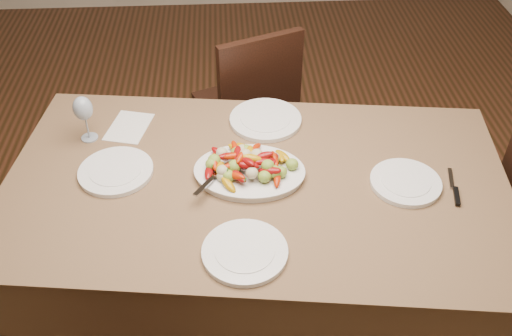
{
  "coord_description": "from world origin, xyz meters",
  "views": [
    {
      "loc": [
        0.07,
        -1.73,
        2.14
      ],
      "look_at": [
        0.17,
        -0.19,
        0.82
      ],
      "focal_mm": 40.0,
      "sensor_mm": 36.0,
      "label": 1
    }
  ],
  "objects": [
    {
      "name": "plate_near",
      "position": [
        0.11,
        -0.53,
        0.77
      ],
      "size": [
        0.28,
        0.28,
        0.02
      ],
      "primitive_type": "cylinder",
      "color": "white",
      "rests_on": "dining_table"
    },
    {
      "name": "chair_far",
      "position": [
        0.16,
        0.72,
        0.47
      ],
      "size": [
        0.55,
        0.55,
        0.95
      ],
      "primitive_type": null,
      "rotation": [
        0.0,
        0.0,
        3.53
      ],
      "color": "black",
      "rests_on": "ground"
    },
    {
      "name": "floor",
      "position": [
        0.0,
        0.0,
        0.0
      ],
      "size": [
        6.0,
        6.0,
        0.0
      ],
      "primitive_type": "plane",
      "color": "#3D2212",
      "rests_on": "ground"
    },
    {
      "name": "serving_spoon",
      "position": [
        0.08,
        -0.18,
        0.81
      ],
      "size": [
        0.27,
        0.19,
        0.03
      ],
      "primitive_type": null,
      "rotation": [
        0.0,
        0.0,
        -0.54
      ],
      "color": "#9EA0A8",
      "rests_on": "serving_platter"
    },
    {
      "name": "plate_right",
      "position": [
        0.7,
        -0.24,
        0.77
      ],
      "size": [
        0.26,
        0.26,
        0.02
      ],
      "primitive_type": "cylinder",
      "color": "white",
      "rests_on": "dining_table"
    },
    {
      "name": "roasted_vegetables",
      "position": [
        0.14,
        -0.16,
        0.83
      ],
      "size": [
        0.35,
        0.26,
        0.09
      ],
      "primitive_type": null,
      "rotation": [
        0.0,
        0.0,
        -0.13
      ],
      "color": "maroon",
      "rests_on": "serving_platter"
    },
    {
      "name": "plate_far",
      "position": [
        0.23,
        0.18,
        0.77
      ],
      "size": [
        0.3,
        0.3,
        0.02
      ],
      "primitive_type": "cylinder",
      "color": "white",
      "rests_on": "dining_table"
    },
    {
      "name": "table_knife",
      "position": [
        0.87,
        -0.27,
        0.76
      ],
      "size": [
        0.06,
        0.2,
        0.01
      ],
      "primitive_type": null,
      "rotation": [
        0.0,
        0.0,
        -0.22
      ],
      "color": "#9EA0A8",
      "rests_on": "dining_table"
    },
    {
      "name": "wine_glass",
      "position": [
        -0.48,
        0.11,
        0.86
      ],
      "size": [
        0.08,
        0.08,
        0.2
      ],
      "primitive_type": null,
      "color": "#8C99A5",
      "rests_on": "dining_table"
    },
    {
      "name": "menu_card",
      "position": [
        -0.33,
        0.17,
        0.76
      ],
      "size": [
        0.2,
        0.24,
        0.0
      ],
      "primitive_type": "cube",
      "rotation": [
        0.0,
        0.0,
        -0.25
      ],
      "color": "silver",
      "rests_on": "dining_table"
    },
    {
      "name": "plate_left",
      "position": [
        -0.35,
        -0.11,
        0.77
      ],
      "size": [
        0.27,
        0.27,
        0.02
      ],
      "primitive_type": "cylinder",
      "color": "white",
      "rests_on": "dining_table"
    },
    {
      "name": "serving_platter",
      "position": [
        0.14,
        -0.16,
        0.77
      ],
      "size": [
        0.43,
        0.34,
        0.02
      ],
      "primitive_type": "ellipsoid",
      "rotation": [
        0.0,
        0.0,
        -0.13
      ],
      "color": "white",
      "rests_on": "dining_table"
    },
    {
      "name": "dining_table",
      "position": [
        0.17,
        -0.19,
        0.38
      ],
      "size": [
        1.96,
        1.26,
        0.76
      ],
      "primitive_type": "cube",
      "rotation": [
        0.0,
        0.0,
        -0.13
      ],
      "color": "brown",
      "rests_on": "ground"
    }
  ]
}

